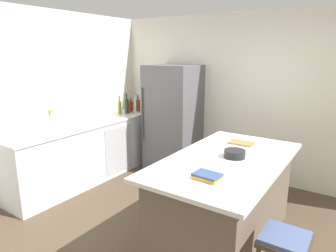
{
  "coord_description": "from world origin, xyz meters",
  "views": [
    {
      "loc": [
        1.5,
        -2.32,
        1.98
      ],
      "look_at": [
        -0.76,
        1.0,
        1.0
      ],
      "focal_mm": 31.9,
      "sensor_mm": 36.0,
      "label": 1
    }
  ],
  "objects": [
    {
      "name": "flower_vase",
      "position": [
        -2.08,
        0.08,
        1.02
      ],
      "size": [
        0.08,
        0.08,
        0.31
      ],
      "color": "silver",
      "rests_on": "counter_run_left"
    },
    {
      "name": "hot_sauce_bottle",
      "position": [
        -2.08,
        1.72,
        1.02
      ],
      "size": [
        0.04,
        0.04,
        0.23
      ],
      "color": "red",
      "rests_on": "counter_run_left"
    },
    {
      "name": "cutting_board",
      "position": [
        0.31,
        0.99,
        0.94
      ],
      "size": [
        0.29,
        0.2,
        0.02
      ],
      "color": "#9E7042",
      "rests_on": "kitchen_island"
    },
    {
      "name": "bar_stool",
      "position": [
        1.12,
        -0.17,
        0.52
      ],
      "size": [
        0.36,
        0.36,
        0.64
      ],
      "color": "#473828",
      "rests_on": "ground_plane"
    },
    {
      "name": "counter_run_left",
      "position": [
        -2.09,
        0.74,
        0.47
      ],
      "size": [
        0.65,
        2.75,
        0.93
      ],
      "color": "silver",
      "rests_on": "ground_plane"
    },
    {
      "name": "mixing_bowl",
      "position": [
        0.43,
        0.48,
        0.97
      ],
      "size": [
        0.22,
        0.22,
        0.08
      ],
      "color": "black",
      "rests_on": "kitchen_island"
    },
    {
      "name": "whiskey_bottle",
      "position": [
        -2.03,
        1.9,
        1.04
      ],
      "size": [
        0.08,
        0.08,
        0.3
      ],
      "color": "brown",
      "rests_on": "counter_run_left"
    },
    {
      "name": "refrigerator",
      "position": [
        -1.22,
        1.85,
        0.9
      ],
      "size": [
        0.82,
        0.74,
        1.8
      ],
      "color": "#56565B",
      "rests_on": "ground_plane"
    },
    {
      "name": "wine_bottle",
      "position": [
        -2.06,
        1.61,
        1.07
      ],
      "size": [
        0.07,
        0.07,
        0.36
      ],
      "color": "#19381E",
      "rests_on": "counter_run_left"
    },
    {
      "name": "kitchen_island",
      "position": [
        0.38,
        0.41,
        0.47
      ],
      "size": [
        1.07,
        1.94,
        0.93
      ],
      "color": "brown",
      "rests_on": "ground_plane"
    },
    {
      "name": "cookbook_stack",
      "position": [
        0.44,
        -0.17,
        0.96
      ],
      "size": [
        0.24,
        0.18,
        0.05
      ],
      "color": "gold",
      "rests_on": "kitchen_island"
    },
    {
      "name": "soda_bottle",
      "position": [
        -2.15,
        1.99,
        1.05
      ],
      "size": [
        0.08,
        0.08,
        0.3
      ],
      "color": "silver",
      "rests_on": "counter_run_left"
    },
    {
      "name": "syrup_bottle",
      "position": [
        -2.12,
        1.8,
        1.03
      ],
      "size": [
        0.07,
        0.07,
        0.26
      ],
      "color": "#5B3319",
      "rests_on": "counter_run_left"
    },
    {
      "name": "olive_oil_bottle",
      "position": [
        -2.15,
        1.53,
        1.05
      ],
      "size": [
        0.06,
        0.06,
        0.31
      ],
      "color": "olive",
      "rests_on": "counter_run_left"
    },
    {
      "name": "wall_rear",
      "position": [
        0.0,
        2.25,
        1.3
      ],
      "size": [
        6.0,
        0.1,
        2.6
      ],
      "primitive_type": "cube",
      "color": "silver",
      "rests_on": "ground_plane"
    },
    {
      "name": "wall_left",
      "position": [
        -2.45,
        0.0,
        1.3
      ],
      "size": [
        0.1,
        6.0,
        2.6
      ],
      "primitive_type": "cube",
      "color": "silver",
      "rests_on": "ground_plane"
    },
    {
      "name": "sink_faucet",
      "position": [
        -2.14,
        0.44,
        1.09
      ],
      "size": [
        0.15,
        0.05,
        0.3
      ],
      "color": "silver",
      "rests_on": "counter_run_left"
    },
    {
      "name": "ground_plane",
      "position": [
        0.0,
        0.0,
        0.0
      ],
      "size": [
        7.2,
        7.2,
        0.0
      ],
      "primitive_type": "plane",
      "color": "#4C3D2D"
    }
  ]
}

